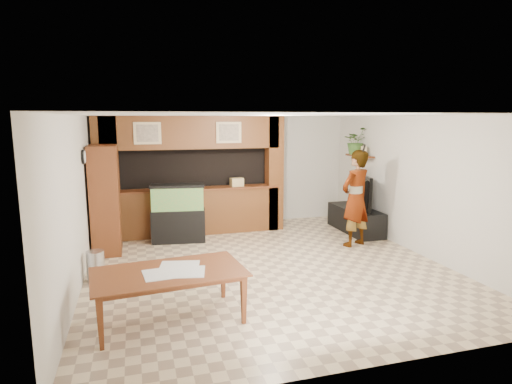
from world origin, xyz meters
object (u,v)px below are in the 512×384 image
object	(u,v)px
aquarium	(178,214)
television	(357,191)
pantry_cabinet	(105,200)
dining_table	(170,297)
person	(355,198)

from	to	relation	value
aquarium	television	world-z (taller)	television
aquarium	television	size ratio (longest dim) A/B	0.91
aquarium	television	distance (m)	3.98
pantry_cabinet	dining_table	bearing A→B (deg)	-74.34
television	person	size ratio (longest dim) A/B	0.69
television	aquarium	bearing A→B (deg)	101.93
person	aquarium	bearing A→B (deg)	-42.44
pantry_cabinet	person	world-z (taller)	pantry_cabinet
pantry_cabinet	person	xyz separation A→B (m)	(4.78, -0.93, -0.06)
dining_table	aquarium	bearing A→B (deg)	76.70
pantry_cabinet	aquarium	world-z (taller)	pantry_cabinet
pantry_cabinet	television	world-z (taller)	pantry_cabinet
aquarium	person	world-z (taller)	person
television	dining_table	size ratio (longest dim) A/B	0.72
pantry_cabinet	dining_table	distance (m)	3.47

